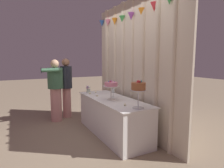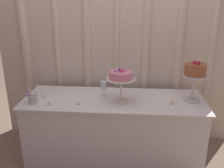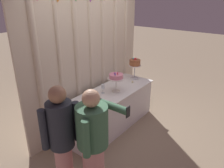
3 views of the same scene
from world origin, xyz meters
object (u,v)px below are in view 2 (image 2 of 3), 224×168
at_px(wine_glass, 104,85).
at_px(tealight_far_right, 172,103).
at_px(tealight_near_left, 49,104).
at_px(cake_table, 114,128).
at_px(flower_vase, 32,97).
at_px(tealight_far_left, 44,97).
at_px(cake_display_nearright, 195,72).
at_px(cake_display_nearleft, 121,77).
at_px(tealight_near_right, 79,103).

distance_m(wine_glass, tealight_far_right, 0.76).
height_order(tealight_near_left, tealight_far_right, tealight_far_right).
relative_size(cake_table, tealight_far_right, 47.25).
bearing_deg(cake_table, tealight_far_right, -7.75).
distance_m(flower_vase, tealight_far_left, 0.18).
bearing_deg(cake_display_nearright, cake_display_nearleft, -173.65).
distance_m(cake_display_nearright, tealight_near_left, 1.56).
bearing_deg(tealight_far_right, cake_table, 172.25).
bearing_deg(tealight_near_right, cake_table, 25.58).
relative_size(cake_display_nearleft, tealight_near_right, 7.67).
distance_m(tealight_far_left, tealight_near_right, 0.45).
bearing_deg(cake_table, wine_glass, 145.36).
height_order(cake_table, cake_display_nearleft, cake_display_nearleft).
bearing_deg(tealight_far_right, wine_glass, 167.34).
height_order(tealight_near_right, tealight_far_right, tealight_far_right).
height_order(cake_table, tealight_near_right, tealight_near_right).
bearing_deg(cake_display_nearright, tealight_near_right, -171.09).
bearing_deg(cake_display_nearleft, wine_glass, 142.99).
bearing_deg(cake_display_nearleft, tealight_far_left, 177.03).
bearing_deg(tealight_far_left, cake_display_nearleft, -2.97).
bearing_deg(flower_vase, cake_table, 11.99).
distance_m(cake_display_nearleft, cake_display_nearright, 0.77).
xyz_separation_m(flower_vase, tealight_near_left, (0.19, -0.03, -0.05)).
relative_size(flower_vase, tealight_near_left, 4.46).
bearing_deg(tealight_near_left, cake_display_nearright, 8.63).
relative_size(cake_display_nearright, tealight_near_right, 9.00).
bearing_deg(tealight_far_right, tealight_near_right, -174.89).
xyz_separation_m(cake_display_nearright, tealight_far_left, (-1.62, -0.04, -0.32)).
height_order(cake_display_nearleft, wine_glass, cake_display_nearleft).
xyz_separation_m(cake_table, tealight_far_left, (-0.78, -0.02, 0.37)).
relative_size(tealight_near_right, tealight_far_right, 1.19).
bearing_deg(tealight_far_left, tealight_near_right, -19.36).
bearing_deg(cake_table, cake_display_nearleft, -40.23).
relative_size(tealight_near_left, tealight_near_right, 0.75).
height_order(wine_glass, flower_vase, wine_glass).
distance_m(cake_display_nearright, tealight_far_left, 1.65).
bearing_deg(tealight_near_left, tealight_near_right, 7.55).
xyz_separation_m(wine_glass, tealight_far_right, (0.73, -0.16, -0.11)).
bearing_deg(cake_display_nearright, cake_table, -178.82).
height_order(wine_glass, tealight_near_left, wine_glass).
distance_m(cake_display_nearright, wine_glass, 0.98).
bearing_deg(cake_display_nearleft, cake_display_nearright, 6.35).
relative_size(wine_glass, tealight_near_right, 3.45).
relative_size(cake_display_nearleft, tealight_far_right, 9.15).
height_order(flower_vase, tealight_near_right, flower_vase).
xyz_separation_m(wine_glass, tealight_far_left, (-0.66, -0.10, -0.12)).
xyz_separation_m(cake_display_nearleft, tealight_far_left, (-0.86, 0.04, -0.27)).
relative_size(cake_table, flower_vase, 11.81).
xyz_separation_m(tealight_far_left, tealight_near_right, (0.42, -0.15, -0.00)).
relative_size(wine_glass, tealight_far_right, 4.11).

